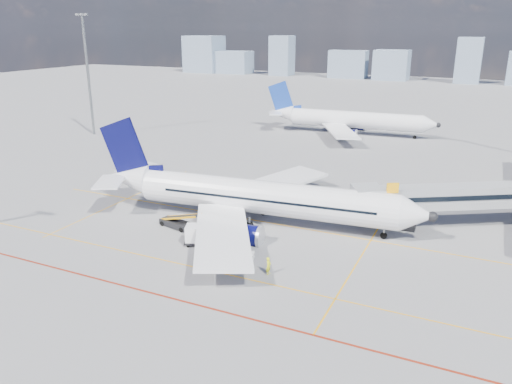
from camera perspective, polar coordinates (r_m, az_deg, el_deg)
ground at (r=55.05m, az=-3.32°, el=-6.09°), size 420.00×420.00×0.00m
apron_markings at (r=52.24m, az=-5.92°, el=-7.57°), size 90.00×35.12×0.01m
jet_bridge at (r=63.81m, az=23.35°, el=-0.53°), size 23.55×15.78×6.30m
floodlight_mast_nw at (r=115.68m, az=-18.67°, el=12.88°), size 3.20×0.61×25.45m
distant_skyline at (r=234.54m, az=23.19°, el=13.93°), size 250.88×15.84×31.53m
main_aircraft at (r=60.39m, az=-0.61°, el=-0.52°), size 42.15×36.68×12.32m
second_aircraft at (r=113.42m, az=10.46°, el=8.14°), size 38.30×33.35×11.17m
baggage_tug at (r=51.17m, az=-1.57°, el=-7.18°), size 2.39×1.87×1.48m
cargo_dolly at (r=54.90m, az=-6.02°, el=-4.83°), size 4.48×3.19×2.25m
belt_loader at (r=60.13m, az=-9.04°, el=-3.46°), size 6.22×2.65×2.49m
ramp_worker at (r=48.56m, az=1.44°, el=-8.43°), size 0.44×0.65×1.76m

